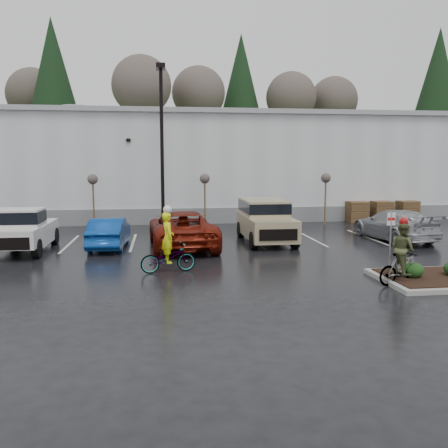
{
  "coord_description": "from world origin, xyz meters",
  "views": [
    {
      "loc": [
        -4.14,
        -15.19,
        3.96
      ],
      "look_at": [
        -1.49,
        4.5,
        1.3
      ],
      "focal_mm": 38.0,
      "sensor_mm": 36.0,
      "label": 1
    }
  ],
  "objects": [
    {
      "name": "car_red",
      "position": [
        -3.17,
        6.4,
        0.85
      ],
      "size": [
        3.15,
        6.25,
        1.69
      ],
      "primitive_type": "imported",
      "rotation": [
        0.0,
        0.0,
        3.2
      ],
      "color": "maroon",
      "rests_on": "ground"
    },
    {
      "name": "pickup_white",
      "position": [
        -10.07,
        6.45,
        0.98
      ],
      "size": [
        2.1,
        5.2,
        1.96
      ],
      "primitive_type": null,
      "color": "silver",
      "rests_on": "ground"
    },
    {
      "name": "car_far_silver",
      "position": [
        7.48,
        7.01,
        0.77
      ],
      "size": [
        2.83,
        5.53,
        1.54
      ],
      "primitive_type": "imported",
      "rotation": [
        0.0,
        0.0,
        3.27
      ],
      "color": "#ADAEB5",
      "rests_on": "ground"
    },
    {
      "name": "car_blue",
      "position": [
        -6.48,
        6.71,
        0.7
      ],
      "size": [
        1.65,
        4.29,
        1.39
      ],
      "primitive_type": "imported",
      "rotation": [
        0.0,
        0.0,
        3.1
      ],
      "color": "#0D3C93",
      "rests_on": "ground"
    },
    {
      "name": "cyclist_olive",
      "position": [
        3.49,
        -1.24,
        0.8
      ],
      "size": [
        1.75,
        0.9,
        2.18
      ],
      "rotation": [
        0.0,
        0.0,
        1.82
      ],
      "color": "#3F3F44",
      "rests_on": "ground"
    },
    {
      "name": "pallet_stack_c",
      "position": [
        12.0,
        14.0,
        0.68
      ],
      "size": [
        1.2,
        1.2,
        1.35
      ],
      "primitive_type": "cube",
      "color": "#543321",
      "rests_on": "ground"
    },
    {
      "name": "wooded_ridge",
      "position": [
        0.0,
        45.0,
        3.0
      ],
      "size": [
        80.0,
        25.0,
        6.0
      ],
      "primitive_type": "cube",
      "color": "#2E441C",
      "rests_on": "ground"
    },
    {
      "name": "pallet_stack_a",
      "position": [
        8.5,
        14.0,
        0.68
      ],
      "size": [
        1.2,
        1.2,
        1.35
      ],
      "primitive_type": "cube",
      "color": "#543321",
      "rests_on": "ground"
    },
    {
      "name": "shrub_a",
      "position": [
        4.0,
        -1.0,
        0.41
      ],
      "size": [
        0.7,
        0.7,
        0.52
      ],
      "primitive_type": "ellipsoid",
      "color": "#1C3813",
      "rests_on": "curb_island"
    },
    {
      "name": "sapling_mid",
      "position": [
        -1.5,
        13.0,
        2.73
      ],
      "size": [
        0.6,
        0.6,
        3.2
      ],
      "color": "#543321",
      "rests_on": "ground"
    },
    {
      "name": "cyclist_hivis",
      "position": [
        -3.9,
        1.5,
        0.74
      ],
      "size": [
        2.07,
        1.06,
        2.4
      ],
      "rotation": [
        0.0,
        0.0,
        1.77
      ],
      "color": "#3F3F44",
      "rests_on": "ground"
    },
    {
      "name": "ground",
      "position": [
        0.0,
        0.0,
        0.0
      ],
      "size": [
        120.0,
        120.0,
        0.0
      ],
      "primitive_type": "plane",
      "color": "black",
      "rests_on": "ground"
    },
    {
      "name": "warehouse",
      "position": [
        0.0,
        21.99,
        3.65
      ],
      "size": [
        60.5,
        15.5,
        7.2
      ],
      "color": "silver",
      "rests_on": "ground"
    },
    {
      "name": "fire_lane_sign",
      "position": [
        3.8,
        0.2,
        1.41
      ],
      "size": [
        0.3,
        0.05,
        2.2
      ],
      "color": "gray",
      "rests_on": "ground"
    },
    {
      "name": "suv_tan",
      "position": [
        0.94,
        7.23,
        1.03
      ],
      "size": [
        2.2,
        5.1,
        2.06
      ],
      "primitive_type": null,
      "color": "tan",
      "rests_on": "ground"
    },
    {
      "name": "sapling_east",
      "position": [
        6.0,
        13.0,
        2.73
      ],
      "size": [
        0.6,
        0.6,
        3.2
      ],
      "color": "#543321",
      "rests_on": "ground"
    },
    {
      "name": "sapling_west",
      "position": [
        -8.0,
        13.0,
        2.73
      ],
      "size": [
        0.6,
        0.6,
        3.2
      ],
      "color": "#543321",
      "rests_on": "ground"
    },
    {
      "name": "pallet_stack_b",
      "position": [
        10.2,
        14.0,
        0.68
      ],
      "size": [
        1.2,
        1.2,
        1.35
      ],
      "primitive_type": "cube",
      "color": "#543321",
      "rests_on": "ground"
    },
    {
      "name": "lamppost",
      "position": [
        -4.0,
        12.0,
        5.69
      ],
      "size": [
        0.5,
        1.0,
        9.22
      ],
      "color": "black",
      "rests_on": "ground"
    }
  ]
}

